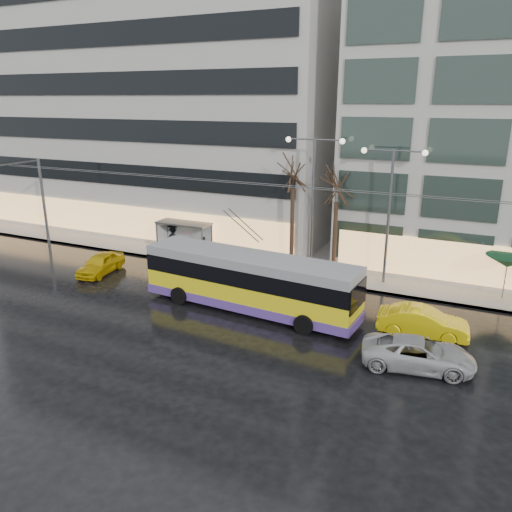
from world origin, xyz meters
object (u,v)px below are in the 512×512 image
Objects in this scene: bus_shelter at (181,230)px; taxi_a at (101,264)px; trolleybus at (249,283)px; street_lamp_near at (313,187)px.

bus_shelter is 1.01× the size of taxi_a.
bus_shelter is 6.70m from taxi_a.
trolleybus is 1.42× the size of street_lamp_near.
bus_shelter reaches higher than taxi_a.
street_lamp_near is 2.18× the size of taxi_a.
street_lamp_near is (10.38, 0.11, 4.03)m from bus_shelter.
trolleybus is 12.07m from taxi_a.
trolleybus is 11.77m from bus_shelter.
trolleybus reaches higher than taxi_a.
taxi_a is (-11.97, 1.26, -0.89)m from trolleybus.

